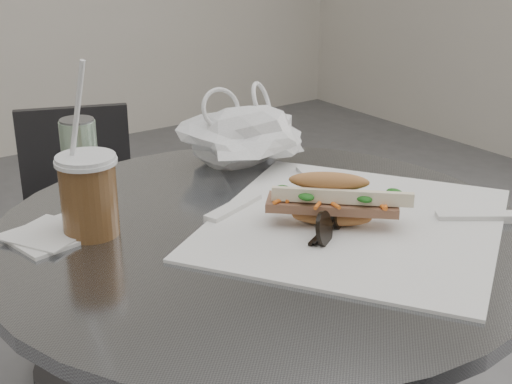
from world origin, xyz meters
TOP-DOWN VIEW (x-y plane):
  - chair_far at (0.07, 1.07)m, footprint 0.38×0.40m
  - sandwich_paper at (0.11, 0.13)m, footprint 0.56×0.55m
  - banh_mi at (0.08, 0.15)m, footprint 0.22×0.22m
  - iced_coffee at (-0.20, 0.32)m, footprint 0.08×0.08m
  - sunglasses at (0.06, 0.12)m, footprint 0.10×0.07m
  - plastic_bag at (0.13, 0.42)m, footprint 0.24×0.22m
  - napkin_stack at (-0.25, 0.34)m, footprint 0.13×0.13m
  - drink_can at (-0.14, 0.51)m, footprint 0.06×0.06m

SIDE VIEW (x-z plane):
  - chair_far at x=0.07m, z-range -0.03..0.65m
  - sandwich_paper at x=0.11m, z-range 0.74..0.74m
  - napkin_stack at x=-0.25m, z-range 0.74..0.75m
  - sunglasses at x=0.06m, z-range 0.73..0.78m
  - banh_mi at x=0.08m, z-range 0.74..0.82m
  - plastic_bag at x=0.13m, z-range 0.74..0.84m
  - drink_can at x=-0.14m, z-range 0.74..0.85m
  - iced_coffee at x=-0.20m, z-range 0.68..0.92m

